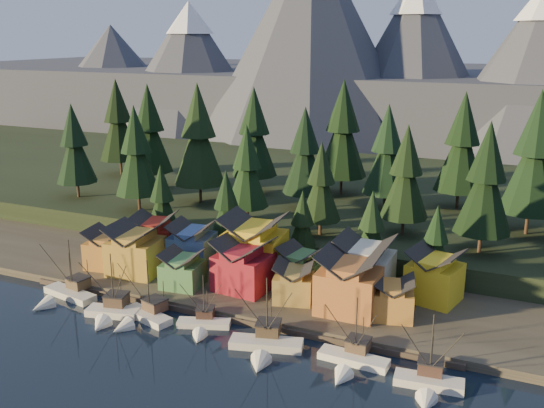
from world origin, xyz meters
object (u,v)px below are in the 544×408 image
at_px(boat_5, 351,354).
at_px(house_back_0, 155,234).
at_px(house_front_0, 108,247).
at_px(boat_2, 141,309).
at_px(boat_3, 203,319).
at_px(boat_1, 110,304).
at_px(house_back_1, 192,244).
at_px(house_front_1, 135,248).
at_px(boat_6, 429,375).
at_px(boat_0, 63,288).
at_px(boat_4, 265,338).

relative_size(boat_5, house_back_0, 1.16).
bearing_deg(house_back_0, house_front_0, -132.38).
height_order(boat_2, boat_5, boat_2).
xyz_separation_m(boat_3, house_back_0, (-24.47, 22.70, 4.49)).
height_order(boat_1, house_back_1, boat_1).
distance_m(boat_3, house_front_1, 26.21).
bearing_deg(boat_2, boat_1, -153.50).
relative_size(boat_6, house_front_0, 1.29).
relative_size(boat_2, house_front_1, 1.14).
bearing_deg(boat_1, house_back_1, 71.49).
bearing_deg(boat_2, boat_3, 25.76).
distance_m(boat_0, boat_1, 12.86).
relative_size(boat_2, boat_4, 0.93).
bearing_deg(boat_5, boat_1, -175.09).
distance_m(house_back_0, house_back_1, 10.72).
xyz_separation_m(boat_4, house_back_1, (-26.43, 23.10, 4.02)).
distance_m(boat_1, boat_2, 5.87).
height_order(boat_2, house_front_1, house_front_1).
bearing_deg(boat_0, house_back_0, 89.15).
relative_size(boat_4, house_front_0, 1.39).
xyz_separation_m(boat_1, boat_4, (29.01, 0.19, -0.20)).
distance_m(boat_5, house_front_1, 50.39).
distance_m(house_front_0, house_back_1, 16.87).
xyz_separation_m(boat_2, boat_3, (10.79, 1.81, -0.44)).
height_order(house_back_0, house_back_1, house_back_1).
bearing_deg(boat_3, boat_5, -22.76).
distance_m(boat_1, boat_3, 16.82).
xyz_separation_m(boat_1, house_front_0, (-12.77, 16.30, 3.20)).
xyz_separation_m(boat_1, boat_2, (5.77, 1.04, -0.25)).
distance_m(boat_1, boat_5, 42.35).
relative_size(boat_5, boat_6, 1.00).
height_order(boat_3, house_front_0, house_front_0).
bearing_deg(boat_4, boat_3, 153.73).
distance_m(boat_0, boat_4, 41.65).
distance_m(boat_6, house_back_1, 56.57).
bearing_deg(boat_5, boat_4, -172.01).
distance_m(boat_1, boat_6, 53.79).
bearing_deg(house_back_1, boat_0, -133.92).
bearing_deg(house_front_1, boat_6, -20.72).
height_order(boat_5, house_front_1, house_front_1).
bearing_deg(boat_1, boat_4, -11.82).
height_order(boat_1, boat_5, boat_1).
xyz_separation_m(boat_4, house_front_0, (-41.77, 16.10, 3.40)).
height_order(boat_4, house_front_1, house_front_1).
bearing_deg(boat_0, boat_4, 7.17).
bearing_deg(boat_4, boat_1, 166.15).
relative_size(boat_0, boat_6, 1.07).
bearing_deg(boat_6, boat_5, 166.34).
bearing_deg(boat_0, boat_3, 10.89).
xyz_separation_m(boat_5, house_back_0, (-50.24, 24.21, 4.26)).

